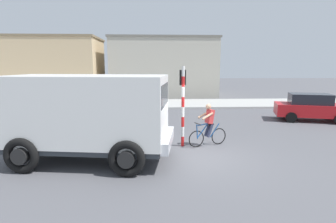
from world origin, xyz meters
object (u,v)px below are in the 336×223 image
at_px(truck_foreground, 88,113).
at_px(cyclist, 208,125).
at_px(traffic_light_pole, 183,95).
at_px(car_red_near, 311,107).
at_px(car_white_mid, 77,103).

relative_size(truck_foreground, cyclist, 3.31).
distance_m(cyclist, traffic_light_pole, 1.59).
bearing_deg(car_red_near, cyclist, -146.01).
relative_size(truck_foreground, car_white_mid, 1.42).
xyz_separation_m(car_red_near, car_white_mid, (-14.22, 2.57, 0.00)).
height_order(cyclist, car_white_mid, cyclist).
xyz_separation_m(traffic_light_pole, car_white_mid, (-6.17, 7.22, -1.25)).
bearing_deg(traffic_light_pole, truck_foreground, -154.12).
distance_m(truck_foreground, car_white_mid, 9.32).
height_order(truck_foreground, traffic_light_pole, traffic_light_pole).
bearing_deg(cyclist, traffic_light_pole, 175.46).
distance_m(cyclist, car_red_near, 8.46).
distance_m(car_red_near, car_white_mid, 14.45).
relative_size(traffic_light_pole, car_white_mid, 0.80).
xyz_separation_m(cyclist, car_red_near, (7.01, 4.73, -0.05)).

